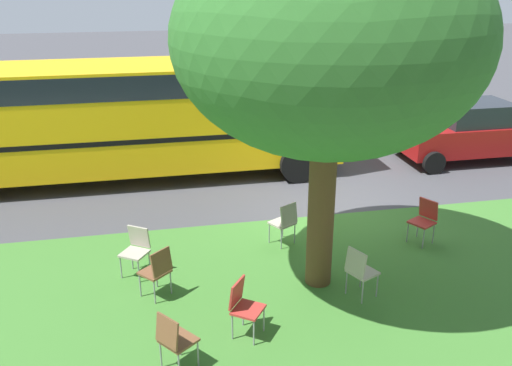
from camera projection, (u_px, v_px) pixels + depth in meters
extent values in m
plane|color=#424247|center=(327.00, 211.00, 12.11)|extent=(80.00, 80.00, 0.00)
cube|color=#3D752D|center=(387.00, 287.00, 9.19)|extent=(48.00, 6.00, 0.01)
cylinder|color=brown|center=(321.00, 203.00, 8.84)|extent=(0.44, 0.44, 2.95)
ellipsoid|color=#2D6B28|center=(329.00, 39.00, 7.90)|extent=(4.65, 4.65, 3.44)
cube|color=brown|center=(155.00, 272.00, 8.82)|extent=(0.58, 0.58, 0.04)
cube|color=brown|center=(161.00, 262.00, 8.63)|extent=(0.36, 0.33, 0.40)
cylinder|color=gray|center=(157.00, 276.00, 9.13)|extent=(0.02, 0.02, 0.42)
cylinder|color=gray|center=(140.00, 285.00, 8.87)|extent=(0.02, 0.02, 0.42)
cylinder|color=gray|center=(171.00, 283.00, 8.94)|extent=(0.02, 0.02, 0.42)
cylinder|color=gray|center=(155.00, 292.00, 8.68)|extent=(0.02, 0.02, 0.42)
cube|color=#ADA393|center=(282.00, 223.00, 10.53)|extent=(0.56, 0.55, 0.04)
cube|color=#ADA393|center=(289.00, 215.00, 10.32)|extent=(0.39, 0.27, 0.40)
cylinder|color=gray|center=(283.00, 228.00, 10.84)|extent=(0.02, 0.02, 0.42)
cylinder|color=gray|center=(269.00, 233.00, 10.62)|extent=(0.02, 0.02, 0.42)
cylinder|color=gray|center=(295.00, 234.00, 10.61)|extent=(0.02, 0.02, 0.42)
cylinder|color=gray|center=(281.00, 239.00, 10.39)|extent=(0.02, 0.02, 0.42)
cube|color=#ADA393|center=(134.00, 253.00, 9.40)|extent=(0.57, 0.57, 0.04)
cube|color=#ADA393|center=(139.00, 237.00, 9.47)|extent=(0.38, 0.29, 0.40)
cylinder|color=gray|center=(121.00, 268.00, 9.40)|extent=(0.02, 0.02, 0.42)
cylinder|color=gray|center=(139.00, 272.00, 9.27)|extent=(0.02, 0.02, 0.42)
cylinder|color=gray|center=(132.00, 259.00, 9.69)|extent=(0.02, 0.02, 0.42)
cylinder|color=gray|center=(150.00, 262.00, 9.57)|extent=(0.02, 0.02, 0.42)
cube|color=#ADA393|center=(363.00, 272.00, 8.82)|extent=(0.54, 0.55, 0.04)
cube|color=#ADA393|center=(356.00, 262.00, 8.63)|extent=(0.24, 0.40, 0.40)
cylinder|color=gray|center=(377.00, 286.00, 8.86)|extent=(0.02, 0.02, 0.42)
cylinder|color=gray|center=(361.00, 276.00, 9.13)|extent=(0.02, 0.02, 0.42)
cylinder|color=gray|center=(362.00, 292.00, 8.67)|extent=(0.02, 0.02, 0.42)
cylinder|color=gray|center=(346.00, 283.00, 8.94)|extent=(0.02, 0.02, 0.42)
cube|color=#B7332D|center=(422.00, 223.00, 10.55)|extent=(0.55, 0.56, 0.04)
cube|color=#B7332D|center=(428.00, 209.00, 10.57)|extent=(0.27, 0.39, 0.40)
cylinder|color=gray|center=(408.00, 232.00, 10.65)|extent=(0.02, 0.02, 0.42)
cylinder|color=gray|center=(423.00, 239.00, 10.40)|extent=(0.02, 0.02, 0.42)
cylinder|color=gray|center=(418.00, 228.00, 10.86)|extent=(0.02, 0.02, 0.42)
cylinder|color=gray|center=(433.00, 234.00, 10.60)|extent=(0.02, 0.02, 0.42)
cube|color=brown|center=(179.00, 340.00, 7.19)|extent=(0.57, 0.58, 0.04)
cube|color=brown|center=(167.00, 332.00, 6.98)|extent=(0.31, 0.37, 0.40)
cylinder|color=gray|center=(198.00, 354.00, 7.29)|extent=(0.02, 0.02, 0.42)
cylinder|color=gray|center=(180.00, 343.00, 7.51)|extent=(0.02, 0.02, 0.42)
cylinder|color=gray|center=(161.00, 355.00, 7.27)|extent=(0.02, 0.02, 0.42)
cube|color=#B7332D|center=(248.00, 310.00, 7.84)|extent=(0.57, 0.57, 0.04)
cube|color=#B7332D|center=(237.00, 293.00, 7.82)|extent=(0.30, 0.37, 0.40)
cylinder|color=gray|center=(254.00, 333.00, 7.71)|extent=(0.02, 0.02, 0.42)
cylinder|color=gray|center=(264.00, 319.00, 8.01)|extent=(0.02, 0.02, 0.42)
cylinder|color=gray|center=(232.00, 327.00, 7.84)|extent=(0.02, 0.02, 0.42)
cylinder|color=gray|center=(243.00, 313.00, 8.14)|extent=(0.02, 0.02, 0.42)
cube|color=maroon|center=(466.00, 137.00, 15.15)|extent=(3.70, 1.64, 0.76)
cube|color=#1E232B|center=(474.00, 114.00, 14.94)|extent=(1.90, 1.44, 0.64)
cylinder|color=black|center=(434.00, 163.00, 14.23)|extent=(0.60, 0.18, 0.60)
cylinder|color=black|center=(404.00, 144.00, 15.82)|extent=(0.60, 0.18, 0.60)
cylinder|color=black|center=(490.00, 138.00, 16.34)|extent=(0.60, 0.18, 0.60)
cube|color=yellow|center=(132.00, 115.00, 13.60)|extent=(10.40, 2.44, 2.50)
cube|color=black|center=(133.00, 128.00, 13.72)|extent=(10.30, 2.46, 0.12)
cube|color=black|center=(129.00, 79.00, 13.27)|extent=(10.30, 2.46, 0.56)
cylinder|color=black|center=(299.00, 164.00, 13.62)|extent=(0.96, 0.28, 0.96)
cylinder|color=black|center=(275.00, 136.00, 15.92)|extent=(0.96, 0.28, 0.96)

